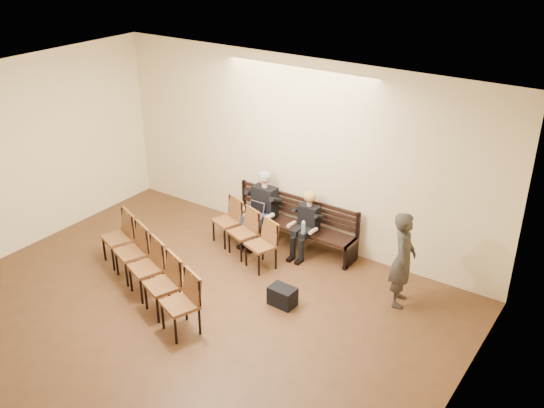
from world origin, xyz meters
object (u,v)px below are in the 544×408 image
Objects in this scene: chair_row_front at (243,233)px; bench at (291,234)px; laptop at (253,217)px; bag at (282,296)px; seated_man at (262,207)px; seated_woman at (306,228)px; passerby at (404,253)px; water_bottle at (303,233)px; chair_row_back at (146,269)px.

bench is at bearing 76.13° from chair_row_front.
bag is at bearing -34.00° from laptop.
bag is at bearing -46.15° from seated_man.
passerby reaches higher than seated_woman.
seated_man reaches higher than bag.
water_bottle is at bearing -38.30° from bench.
chair_row_back reaches higher than water_bottle.
bench is 1.89× the size of seated_man.
passerby reaches higher than seated_man.
seated_woman is 0.58× the size of passerby.
bench is 6.11× the size of bag.
seated_woman reaches higher than bag.
passerby reaches higher than chair_row_front.
passerby reaches higher than bag.
laptop is 3.12m from passerby.
seated_woman is 2.98m from chair_row_back.
bag is 0.23× the size of passerby.
seated_woman is at bearing 81.84° from chair_row_back.
bag is 1.76m from chair_row_front.
bag is at bearing -71.44° from water_bottle.
seated_man reaches higher than seated_woman.
bag is (0.94, -1.72, -0.07)m from bench.
laptop is 0.18× the size of passerby.
passerby is at bearing 36.42° from bag.
bench is 1.64× the size of chair_row_front.
seated_man is 1.13m from water_bottle.
seated_man is 0.47× the size of chair_row_back.
seated_woman reaches higher than laptop.
laptop is at bearing -166.79° from seated_woman.
bench reaches higher than bag.
laptop is at bearing 68.57° from passerby.
passerby is (3.09, -0.24, 0.35)m from laptop.
passerby reaches higher than water_bottle.
chair_row_front reaches higher than bag.
water_bottle is 1.11m from chair_row_front.
water_bottle is 2.00m from passerby.
passerby is at bearing 23.68° from chair_row_front.
chair_row_back is at bearing -123.81° from water_bottle.
chair_row_front is at bearing -70.19° from laptop.
water_bottle is 0.16× the size of chair_row_front.
seated_man is 1.29× the size of seated_woman.
chair_row_front reaches higher than laptop.
seated_woman is at bearing 0.00° from seated_man.
passerby is at bearing -6.19° from water_bottle.
passerby is (3.05, -0.48, 0.23)m from seated_man.
water_bottle is (1.13, -0.03, 0.01)m from laptop.
seated_man is 3.24× the size of bag.
chair_row_front is at bearing -143.52° from seated_woman.
chair_row_front reaches higher than bench.
bag is at bearing -70.94° from seated_woman.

